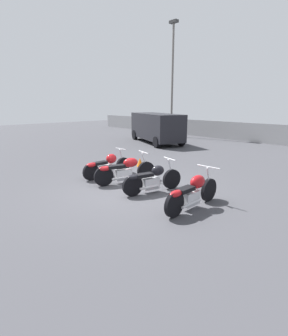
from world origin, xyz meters
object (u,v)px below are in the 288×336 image
motorcycle_slot_2 (152,179)px  motorcycle_slot_3 (193,192)px  light_pole_left (173,72)px  parked_van (156,126)px  traffic_cone_near (140,162)px  motorcycle_slot_0 (107,165)px  motorcycle_slot_1 (125,170)px

motorcycle_slot_2 → motorcycle_slot_3: 1.62m
light_pole_left → parked_van: (1.73, -3.50, -3.95)m
traffic_cone_near → light_pole_left: bearing=124.8°
motorcycle_slot_2 → motorcycle_slot_0: bearing=-168.1°
light_pole_left → traffic_cone_near: size_ratio=24.07×
light_pole_left → traffic_cone_near: (6.27, -9.01, -4.88)m
motorcycle_slot_0 → motorcycle_slot_3: (4.02, -0.14, 0.02)m
light_pole_left → motorcycle_slot_3: bearing=-46.2°
motorcycle_slot_2 → motorcycle_slot_3: motorcycle_slot_3 is taller
motorcycle_slot_3 → traffic_cone_near: bearing=151.8°
motorcycle_slot_0 → light_pole_left: bearing=119.6°
motorcycle_slot_0 → motorcycle_slot_3: motorcycle_slot_3 is taller
motorcycle_slot_3 → light_pole_left: bearing=131.3°
parked_van → traffic_cone_near: bearing=-119.2°
motorcycle_slot_3 → parked_van: 11.80m
traffic_cone_near → parked_van: bearing=129.4°
motorcycle_slot_1 → motorcycle_slot_3: size_ratio=1.01×
motorcycle_slot_3 → motorcycle_slot_0: bearing=175.5°
motorcycle_slot_1 → traffic_cone_near: 2.50m
motorcycle_slot_1 → parked_van: 9.65m
light_pole_left → parked_van: light_pole_left is taller
motorcycle_slot_2 → parked_van: size_ratio=0.36×
motorcycle_slot_0 → parked_van: 9.01m
motorcycle_slot_0 → motorcycle_slot_1: bearing=-2.4°
traffic_cone_near → motorcycle_slot_0: bearing=-78.4°
motorcycle_slot_0 → parked_van: parked_van is taller
motorcycle_slot_2 → traffic_cone_near: (-2.81, 2.01, -0.24)m
light_pole_left → motorcycle_slot_2: 15.01m
motorcycle_slot_0 → traffic_cone_near: bearing=99.9°
traffic_cone_near → motorcycle_slot_2: bearing=-35.6°
light_pole_left → parked_van: bearing=-63.6°
motorcycle_slot_0 → motorcycle_slot_3: bearing=-3.6°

